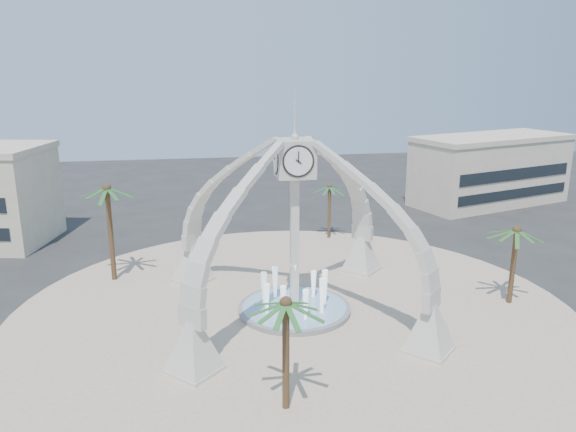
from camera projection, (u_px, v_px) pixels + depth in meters
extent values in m
plane|color=#282828|center=(294.00, 312.00, 40.00)|extent=(140.00, 140.00, 0.00)
cylinder|color=#C0AE8F|center=(294.00, 311.00, 40.00)|extent=(40.00, 40.00, 0.06)
cube|color=#BBB2A6|center=(295.00, 246.00, 38.73)|extent=(0.55, 0.55, 9.80)
cube|color=#BBB2A6|center=(295.00, 158.00, 37.12)|extent=(2.50, 2.50, 2.50)
cone|color=#BBB2A6|center=(295.00, 108.00, 36.27)|extent=(0.20, 0.20, 4.00)
cylinder|color=white|center=(298.00, 161.00, 35.89)|extent=(1.84, 0.04, 1.84)
pyramid|color=#BBB2A6|center=(362.00, 253.00, 47.45)|extent=(3.80, 3.80, 3.20)
pyramid|color=#BBB2A6|center=(193.00, 263.00, 45.19)|extent=(3.80, 3.80, 3.20)
pyramid|color=#BBB2A6|center=(194.00, 347.00, 31.72)|extent=(3.80, 3.80, 3.20)
pyramid|color=#BBB2A6|center=(430.00, 328.00, 33.99)|extent=(3.80, 3.80, 3.20)
cylinder|color=gray|center=(294.00, 309.00, 39.95)|extent=(8.00, 8.00, 0.40)
cylinder|color=#85ADC7|center=(294.00, 306.00, 39.90)|extent=(7.40, 7.40, 0.04)
cone|color=white|center=(294.00, 285.00, 39.48)|extent=(0.60, 0.60, 3.20)
cube|color=beige|center=(490.00, 172.00, 70.42)|extent=(21.49, 13.79, 8.00)
cube|color=beige|center=(493.00, 138.00, 69.30)|extent=(21.87, 14.17, 0.60)
cylinder|color=brown|center=(513.00, 266.00, 40.72)|extent=(0.38, 0.38, 5.74)
cylinder|color=brown|center=(111.00, 234.00, 44.93)|extent=(0.41, 0.41, 7.80)
cylinder|color=brown|center=(329.00, 212.00, 56.30)|extent=(0.32, 0.32, 5.50)
cylinder|color=brown|center=(286.00, 356.00, 27.99)|extent=(0.37, 0.37, 5.97)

